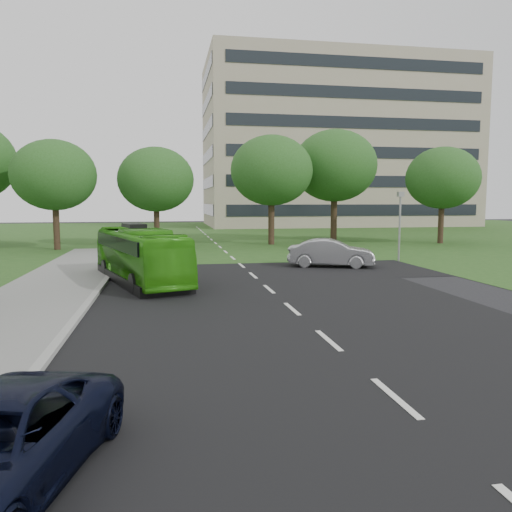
% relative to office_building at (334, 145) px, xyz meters
% --- Properties ---
extents(ground, '(160.00, 160.00, 0.00)m').
position_rel_office_building_xyz_m(ground, '(-21.96, -61.96, -12.50)').
color(ground, black).
rests_on(ground, ground).
extents(street_surfaces, '(120.00, 120.00, 0.15)m').
position_rel_office_building_xyz_m(street_surfaces, '(-22.34, -39.21, -12.47)').
color(street_surfaces, black).
rests_on(street_surfaces, ground).
extents(office_building, '(40.10, 20.10, 25.00)m').
position_rel_office_building_xyz_m(office_building, '(0.00, 0.00, 0.00)').
color(office_building, tan).
rests_on(office_building, ground).
extents(tree_park_a, '(6.35, 6.35, 8.43)m').
position_rel_office_building_xyz_m(tree_park_a, '(-34.63, -35.89, -6.78)').
color(tree_park_a, black).
rests_on(tree_park_a, ground).
extents(tree_park_b, '(6.25, 6.25, 8.19)m').
position_rel_office_building_xyz_m(tree_park_b, '(-27.04, -34.22, -6.98)').
color(tree_park_b, black).
rests_on(tree_park_b, ground).
extents(tree_park_c, '(7.05, 7.05, 9.36)m').
position_rel_office_building_xyz_m(tree_park_c, '(-17.31, -34.27, -6.15)').
color(tree_park_c, black).
rests_on(tree_park_c, ground).
extents(tree_park_d, '(7.84, 7.84, 10.36)m').
position_rel_office_building_xyz_m(tree_park_d, '(-10.73, -31.54, -5.48)').
color(tree_park_d, black).
rests_on(tree_park_d, ground).
extents(tree_park_e, '(6.38, 6.38, 8.50)m').
position_rel_office_building_xyz_m(tree_park_e, '(-2.20, -35.73, -6.73)').
color(tree_park_e, black).
rests_on(tree_park_e, ground).
extents(bus, '(4.86, 9.22, 2.51)m').
position_rel_office_building_xyz_m(bus, '(-27.46, -53.04, -11.24)').
color(bus, '#319412').
rests_on(bus, ground).
extents(sedan, '(5.16, 3.21, 1.61)m').
position_rel_office_building_xyz_m(sedan, '(-16.97, -49.33, -11.70)').
color(sedan, '#ABABB0').
rests_on(sedan, ground).
extents(camera_pole, '(0.39, 0.35, 4.33)m').
position_rel_office_building_xyz_m(camera_pole, '(-11.96, -47.59, -9.71)').
color(camera_pole, gray).
rests_on(camera_pole, ground).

